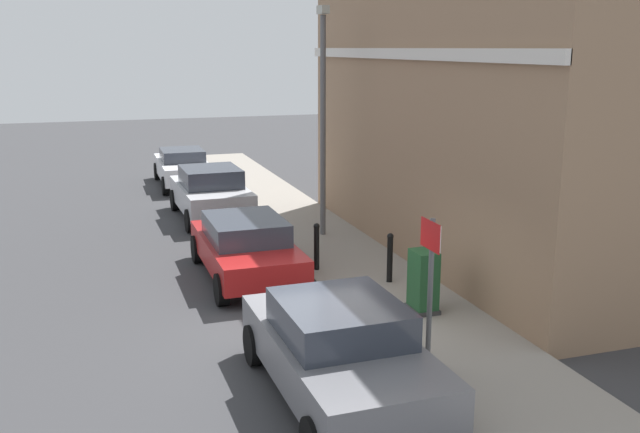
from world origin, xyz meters
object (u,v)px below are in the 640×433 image
at_px(car_grey, 340,349).
at_px(bollard_far_kerb, 317,245).
at_px(car_silver, 211,192).
at_px(lamppost, 323,112).
at_px(bollard_near_cabinet, 390,256).
at_px(car_red, 246,246).
at_px(utility_cabinet, 423,284).
at_px(car_white, 183,167).
at_px(street_sign, 430,270).

bearing_deg(car_grey, bollard_far_kerb, -15.64).
bearing_deg(car_silver, lamppost, -145.40).
relative_size(car_silver, lamppost, 0.69).
relative_size(bollard_near_cabinet, lamppost, 0.18).
xyz_separation_m(car_red, utility_cabinet, (2.56, -3.35, -0.03)).
relative_size(car_grey, bollard_near_cabinet, 3.97).
height_order(car_silver, lamppost, lamppost).
relative_size(bollard_near_cabinet, bollard_far_kerb, 1.00).
distance_m(car_silver, car_white, 5.34).
height_order(bollard_near_cabinet, lamppost, lamppost).
xyz_separation_m(car_silver, bollard_far_kerb, (1.27, -6.05, -0.07)).
bearing_deg(lamppost, bollard_far_kerb, -111.05).
distance_m(car_silver, lamppost, 4.74).
distance_m(car_white, bollard_far_kerb, 11.48).
xyz_separation_m(car_silver, street_sign, (1.41, -11.12, 0.88)).
height_order(street_sign, lamppost, lamppost).
xyz_separation_m(bollard_far_kerb, street_sign, (0.14, -5.07, 0.96)).
bearing_deg(bollard_far_kerb, car_grey, -104.58).
relative_size(car_white, bollard_near_cabinet, 4.00).
relative_size(bollard_far_kerb, street_sign, 0.45).
bearing_deg(car_white, car_silver, -178.29).
height_order(car_red, bollard_near_cabinet, car_red).
relative_size(car_red, car_white, 0.98).
xyz_separation_m(car_grey, street_sign, (1.54, 0.32, 0.91)).
xyz_separation_m(car_red, car_white, (0.10, 11.05, -0.01)).
distance_m(car_grey, utility_cabinet, 3.43).
distance_m(bollard_near_cabinet, bollard_far_kerb, 1.73).
distance_m(utility_cabinet, bollard_far_kerb, 3.19).
bearing_deg(utility_cabinet, car_grey, -136.14).
distance_m(car_silver, utility_cabinet, 9.36).
relative_size(car_grey, street_sign, 1.80).
bearing_deg(car_red, utility_cabinet, -142.99).
distance_m(utility_cabinet, lamppost, 6.38).
bearing_deg(car_silver, car_white, -0.17).
distance_m(car_white, lamppost, 9.31).
bearing_deg(bollard_near_cabinet, car_white, 101.43).
bearing_deg(utility_cabinet, car_silver, 104.53).
distance_m(car_silver, bollard_far_kerb, 6.19).
height_order(car_white, bollard_near_cabinet, car_white).
bearing_deg(utility_cabinet, lamppost, 89.93).
bearing_deg(bollard_near_cabinet, utility_cabinet, -93.30).
bearing_deg(bollard_far_kerb, bollard_near_cabinet, -47.30).
relative_size(car_grey, utility_cabinet, 3.59).
xyz_separation_m(street_sign, lamppost, (0.94, 7.87, 1.64)).
bearing_deg(car_silver, car_red, 176.48).
distance_m(car_grey, car_silver, 11.44).
bearing_deg(car_red, street_sign, -163.65).
relative_size(car_red, bollard_far_kerb, 3.93).
xyz_separation_m(car_white, bollard_far_kerb, (1.39, -11.39, 0.00)).
relative_size(car_red, lamppost, 0.71).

